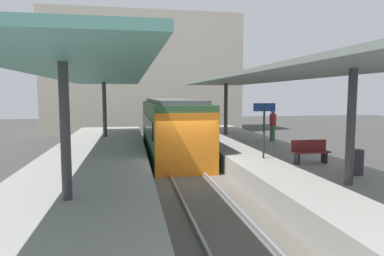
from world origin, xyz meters
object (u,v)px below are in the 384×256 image
platform_bench (310,151)px  litter_bin (356,162)px  platform_sign (264,118)px  passenger_near_bench (273,125)px  commuter_train (171,126)px

platform_bench → litter_bin: size_ratio=1.75×
platform_bench → platform_sign: 2.14m
platform_bench → passenger_near_bench: bearing=79.3°
platform_bench → litter_bin: platform_bench is taller
commuter_train → platform_sign: (2.96, -6.63, 0.90)m
passenger_near_bench → platform_sign: bearing=-117.5°
commuter_train → litter_bin: bearing=-63.8°
platform_sign → passenger_near_bench: size_ratio=1.28×
platform_sign → litter_bin: (1.84, -3.14, -1.22)m
platform_bench → litter_bin: (0.50, -1.94, -0.06)m
platform_bench → platform_sign: bearing=138.0°
litter_bin → platform_sign: bearing=120.3°
commuter_train → platform_bench: 8.93m
commuter_train → platform_sign: commuter_train is taller
platform_sign → passenger_near_bench: bearing=62.5°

